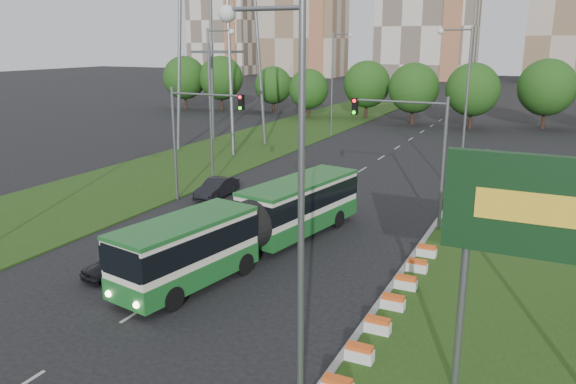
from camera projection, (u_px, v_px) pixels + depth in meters
The scene contains 17 objects.
ground at pixel (267, 273), 27.65m from camera, with size 360.00×360.00×0.00m, color black.
grass_median at pixel (559, 259), 29.20m from camera, with size 14.00×60.00×0.15m, color #214313.
median_kerb at pixel (425, 239), 32.09m from camera, with size 0.30×60.00×0.18m, color gray.
left_verge at pixel (224, 153), 56.92m from camera, with size 12.00×110.00×0.10m, color #214313.
lane_markings at pixel (347, 179), 46.33m from camera, with size 0.20×100.00×0.01m, color #A9A9A2, non-canonical shape.
flower_planters at pixel (393, 302), 23.53m from camera, with size 1.10×13.70×0.60m, color white, non-canonical shape.
billboard at pixel (553, 221), 15.73m from camera, with size 6.00×0.37×8.00m.
traffic_mast_median at pixel (417, 141), 32.99m from camera, with size 5.76×0.32×8.00m.
traffic_mast_left at pixel (193, 127), 38.43m from camera, with size 5.76×0.32×8.00m.
street_lamps at pixel (297, 122), 36.06m from camera, with size 36.00×60.00×12.00m, color slate, non-canonical shape.
tree_line at pixel (540, 95), 70.26m from camera, with size 120.00×8.00×9.00m, color #1F4B14, non-canonical shape.
midrise_west at pixel (224, 20), 193.22m from camera, with size 22.00×14.00×36.00m, color beige.
articulated_bus at pixel (253, 223), 29.62m from camera, with size 2.69×17.24×2.84m.
car_left_near at pixel (119, 262), 27.30m from camera, with size 1.51×3.76×1.28m, color black.
car_left_far at pixel (217, 188), 40.82m from camera, with size 1.49×4.28×1.41m, color black.
pedestrian at pixel (149, 268), 25.87m from camera, with size 0.67×0.44×1.83m, color gray.
shopping_trolley at pixel (133, 300), 23.96m from camera, with size 0.38×0.40×0.65m.
Camera 1 is at (11.99, -22.72, 11.02)m, focal length 35.00 mm.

